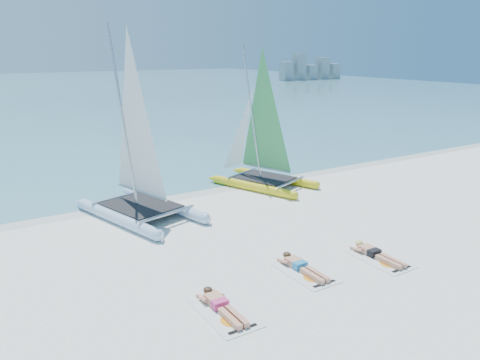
% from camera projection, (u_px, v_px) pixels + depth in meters
% --- Properties ---
extents(ground, '(140.00, 140.00, 0.00)m').
position_uv_depth(ground, '(252.00, 239.00, 14.58)').
color(ground, white).
rests_on(ground, ground).
extents(sea, '(140.00, 115.00, 0.01)m').
position_uv_depth(sea, '(11.00, 91.00, 66.29)').
color(sea, '#6CAEB4').
rests_on(sea, ground).
extents(wet_sand_strip, '(140.00, 1.40, 0.01)m').
position_uv_depth(wet_sand_strip, '(179.00, 194.00, 19.09)').
color(wet_sand_strip, silver).
rests_on(wet_sand_strip, ground).
extents(distant_skyline, '(14.00, 2.00, 5.00)m').
position_uv_depth(distant_skyline, '(310.00, 70.00, 92.02)').
color(distant_skyline, '#9CA5AB').
rests_on(distant_skyline, ground).
extents(catamaran_blue, '(3.65, 5.46, 6.83)m').
position_uv_depth(catamaran_blue, '(137.00, 160.00, 16.10)').
color(catamaran_blue, '#C2E3FF').
rests_on(catamaran_blue, ground).
extents(catamaran_yellow, '(3.65, 4.97, 6.13)m').
position_uv_depth(catamaran_yellow, '(257.00, 141.00, 19.99)').
color(catamaran_yellow, yellow).
rests_on(catamaran_yellow, ground).
extents(towel_a, '(1.00, 1.85, 0.02)m').
position_uv_depth(towel_a, '(225.00, 313.00, 10.46)').
color(towel_a, white).
rests_on(towel_a, ground).
extents(sunbather_a, '(0.37, 1.73, 0.26)m').
position_uv_depth(sunbather_a, '(221.00, 305.00, 10.59)').
color(sunbather_a, tan).
rests_on(sunbather_a, towel_a).
extents(towel_b, '(1.00, 1.85, 0.02)m').
position_uv_depth(towel_b, '(305.00, 272.00, 12.37)').
color(towel_b, white).
rests_on(towel_b, ground).
extents(sunbather_b, '(0.37, 1.73, 0.26)m').
position_uv_depth(sunbather_b, '(301.00, 266.00, 12.49)').
color(sunbather_b, tan).
rests_on(sunbather_b, towel_b).
extents(towel_c, '(1.00, 1.85, 0.02)m').
position_uv_depth(towel_c, '(380.00, 259.00, 13.15)').
color(towel_c, white).
rests_on(towel_c, ground).
extents(sunbather_c, '(0.37, 1.73, 0.26)m').
position_uv_depth(sunbather_c, '(375.00, 253.00, 13.28)').
color(sunbather_c, tan).
rests_on(sunbather_c, towel_c).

